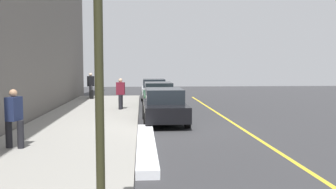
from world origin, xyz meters
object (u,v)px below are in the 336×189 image
object	(u,v)px
pedestrian_burgundy_coat	(121,93)
rolling_suitcase	(92,94)
parked_car_silver	(154,89)
pedestrian_navy_coat	(14,117)
parked_car_black	(164,106)
pedestrian_black_coat	(91,85)
traffic_light_pole	(98,22)
parked_car_green	(159,95)

from	to	relation	value
pedestrian_burgundy_coat	rolling_suitcase	distance (m)	6.71
parked_car_silver	pedestrian_navy_coat	distance (m)	16.92
parked_car_black	pedestrian_navy_coat	world-z (taller)	pedestrian_navy_coat
rolling_suitcase	pedestrian_navy_coat	bearing A→B (deg)	-0.52
pedestrian_black_coat	pedestrian_navy_coat	xyz separation A→B (m)	(15.93, -0.02, -0.06)
parked_car_black	pedestrian_black_coat	distance (m)	11.69
pedestrian_burgundy_coat	pedestrian_navy_coat	distance (m)	9.57
traffic_light_pole	rolling_suitcase	bearing A→B (deg)	-172.01
parked_car_silver	parked_car_black	bearing A→B (deg)	0.46
parked_car_green	pedestrian_burgundy_coat	distance (m)	2.80
parked_car_silver	pedestrian_burgundy_coat	bearing A→B (deg)	-16.30
parked_car_green	rolling_suitcase	distance (m)	6.39
parked_car_silver	traffic_light_pole	size ratio (longest dim) A/B	0.98
parked_car_silver	pedestrian_burgundy_coat	world-z (taller)	pedestrian_burgundy_coat
parked_car_green	pedestrian_black_coat	xyz separation A→B (m)	(-4.93, -4.68, 0.37)
pedestrian_burgundy_coat	pedestrian_black_coat	xyz separation A→B (m)	(-6.70, -2.53, 0.08)
rolling_suitcase	pedestrian_black_coat	bearing A→B (deg)	-165.85
pedestrian_navy_coat	traffic_light_pole	size ratio (longest dim) A/B	0.39
parked_car_green	pedestrian_burgundy_coat	world-z (taller)	pedestrian_burgundy_coat
pedestrian_burgundy_coat	parked_car_silver	bearing A→B (deg)	163.70
parked_car_black	rolling_suitcase	size ratio (longest dim) A/B	4.33
parked_car_silver	parked_car_black	world-z (taller)	same
pedestrian_burgundy_coat	traffic_light_pole	bearing A→B (deg)	2.24
parked_car_silver	parked_car_green	world-z (taller)	same
pedestrian_burgundy_coat	traffic_light_pole	xyz separation A→B (m)	(15.16, 0.59, 2.08)
pedestrian_navy_coat	traffic_light_pole	distance (m)	7.02
parked_car_silver	pedestrian_black_coat	size ratio (longest dim) A/B	2.36
pedestrian_navy_coat	rolling_suitcase	bearing A→B (deg)	179.48
traffic_light_pole	pedestrian_black_coat	bearing A→B (deg)	-171.88
pedestrian_navy_coat	rolling_suitcase	xyz separation A→B (m)	(-15.46, 0.14, -0.60)
pedestrian_burgundy_coat	rolling_suitcase	bearing A→B (deg)	-158.87
pedestrian_black_coat	rolling_suitcase	world-z (taller)	pedestrian_black_coat
pedestrian_black_coat	rolling_suitcase	bearing A→B (deg)	14.15
traffic_light_pole	pedestrian_navy_coat	bearing A→B (deg)	-152.09
parked_car_silver	traffic_light_pole	xyz separation A→B (m)	(22.21, -1.47, 2.37)
pedestrian_navy_coat	pedestrian_black_coat	bearing A→B (deg)	179.92
pedestrian_burgundy_coat	parked_car_green	bearing A→B (deg)	129.36
pedestrian_burgundy_coat	pedestrian_navy_coat	bearing A→B (deg)	-15.44
parked_car_silver	pedestrian_navy_coat	size ratio (longest dim) A/B	2.51
parked_car_silver	rolling_suitcase	world-z (taller)	parked_car_silver
pedestrian_navy_coat	traffic_light_pole	world-z (taller)	traffic_light_pole
parked_car_green	pedestrian_black_coat	world-z (taller)	pedestrian_black_coat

